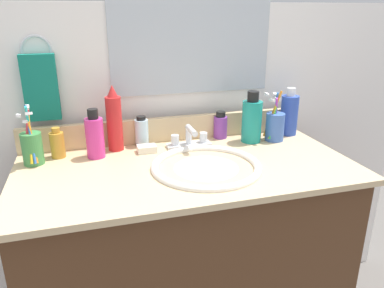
{
  "coord_description": "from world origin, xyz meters",
  "views": [
    {
      "loc": [
        -0.29,
        -1.04,
        1.27
      ],
      "look_at": [
        0.02,
        0.0,
        0.88
      ],
      "focal_mm": 34.66,
      "sensor_mm": 36.0,
      "label": 1
    }
  ],
  "objects_px": {
    "cup_green": "(32,146)",
    "soap_bar": "(147,149)",
    "bottle_oil_amber": "(57,144)",
    "bottle_cream_purple": "(220,126)",
    "bottle_mouthwash_teal": "(252,120)",
    "bottle_shampoo_blue": "(289,114)",
    "bottle_soap_pink": "(95,136)",
    "bottle_gel_clear": "(142,132)",
    "hand_towel": "(41,88)",
    "faucet": "(189,140)",
    "cup_blue_plastic": "(275,125)",
    "bottle_spray_red": "(114,121)"
  },
  "relations": [
    {
      "from": "cup_green",
      "to": "soap_bar",
      "type": "distance_m",
      "value": 0.37
    },
    {
      "from": "bottle_oil_amber",
      "to": "bottle_cream_purple",
      "type": "bearing_deg",
      "value": 3.89
    },
    {
      "from": "bottle_mouthwash_teal",
      "to": "bottle_shampoo_blue",
      "type": "xyz_separation_m",
      "value": [
        0.18,
        0.04,
        -0.0
      ]
    },
    {
      "from": "bottle_soap_pink",
      "to": "bottle_mouthwash_teal",
      "type": "relative_size",
      "value": 0.87
    },
    {
      "from": "bottle_mouthwash_teal",
      "to": "bottle_cream_purple",
      "type": "distance_m",
      "value": 0.12
    },
    {
      "from": "bottle_gel_clear",
      "to": "hand_towel",
      "type": "bearing_deg",
      "value": 170.9
    },
    {
      "from": "hand_towel",
      "to": "bottle_shampoo_blue",
      "type": "distance_m",
      "value": 0.91
    },
    {
      "from": "faucet",
      "to": "cup_blue_plastic",
      "type": "height_order",
      "value": "cup_blue_plastic"
    },
    {
      "from": "bottle_gel_clear",
      "to": "bottle_shampoo_blue",
      "type": "xyz_separation_m",
      "value": [
        0.58,
        -0.03,
        0.03
      ]
    },
    {
      "from": "bottle_spray_red",
      "to": "cup_green",
      "type": "relative_size",
      "value": 1.19
    },
    {
      "from": "bottle_mouthwash_teal",
      "to": "cup_blue_plastic",
      "type": "bearing_deg",
      "value": -7.32
    },
    {
      "from": "cup_green",
      "to": "soap_bar",
      "type": "relative_size",
      "value": 3.0
    },
    {
      "from": "bottle_spray_red",
      "to": "cup_blue_plastic",
      "type": "height_order",
      "value": "bottle_spray_red"
    },
    {
      "from": "faucet",
      "to": "bottle_soap_pink",
      "type": "relative_size",
      "value": 0.97
    },
    {
      "from": "bottle_oil_amber",
      "to": "bottle_gel_clear",
      "type": "bearing_deg",
      "value": 6.92
    },
    {
      "from": "hand_towel",
      "to": "bottle_oil_amber",
      "type": "xyz_separation_m",
      "value": [
        0.04,
        -0.09,
        -0.17
      ]
    },
    {
      "from": "bottle_gel_clear",
      "to": "bottle_mouthwash_teal",
      "type": "bearing_deg",
      "value": -9.48
    },
    {
      "from": "bottle_soap_pink",
      "to": "cup_blue_plastic",
      "type": "xyz_separation_m",
      "value": [
        0.65,
        -0.01,
        -0.01
      ]
    },
    {
      "from": "bottle_oil_amber",
      "to": "bottle_shampoo_blue",
      "type": "xyz_separation_m",
      "value": [
        0.86,
        0.01,
        0.04
      ]
    },
    {
      "from": "hand_towel",
      "to": "cup_blue_plastic",
      "type": "relative_size",
      "value": 1.16
    },
    {
      "from": "faucet",
      "to": "bottle_shampoo_blue",
      "type": "bearing_deg",
      "value": 5.07
    },
    {
      "from": "bottle_spray_red",
      "to": "hand_towel",
      "type": "bearing_deg",
      "value": 163.53
    },
    {
      "from": "bottle_shampoo_blue",
      "to": "cup_green",
      "type": "xyz_separation_m",
      "value": [
        -0.93,
        -0.05,
        -0.02
      ]
    },
    {
      "from": "soap_bar",
      "to": "cup_blue_plastic",
      "type": "bearing_deg",
      "value": -0.84
    },
    {
      "from": "bottle_oil_amber",
      "to": "bottle_soap_pink",
      "type": "xyz_separation_m",
      "value": [
        0.12,
        -0.03,
        0.03
      ]
    },
    {
      "from": "faucet",
      "to": "soap_bar",
      "type": "relative_size",
      "value": 2.5
    },
    {
      "from": "bottle_cream_purple",
      "to": "bottle_mouthwash_teal",
      "type": "bearing_deg",
      "value": -36.96
    },
    {
      "from": "cup_green",
      "to": "cup_blue_plastic",
      "type": "bearing_deg",
      "value": -0.2
    },
    {
      "from": "bottle_spray_red",
      "to": "bottle_shampoo_blue",
      "type": "relative_size",
      "value": 1.24
    },
    {
      "from": "bottle_spray_red",
      "to": "cup_green",
      "type": "distance_m",
      "value": 0.27
    },
    {
      "from": "bottle_soap_pink",
      "to": "cup_blue_plastic",
      "type": "bearing_deg",
      "value": -0.85
    },
    {
      "from": "bottle_spray_red",
      "to": "cup_blue_plastic",
      "type": "distance_m",
      "value": 0.59
    },
    {
      "from": "bottle_soap_pink",
      "to": "soap_bar",
      "type": "height_order",
      "value": "bottle_soap_pink"
    },
    {
      "from": "hand_towel",
      "to": "faucet",
      "type": "relative_size",
      "value": 1.38
    },
    {
      "from": "bottle_soap_pink",
      "to": "bottle_shampoo_blue",
      "type": "xyz_separation_m",
      "value": [
        0.74,
        0.04,
        0.01
      ]
    },
    {
      "from": "soap_bar",
      "to": "bottle_mouthwash_teal",
      "type": "bearing_deg",
      "value": 0.64
    },
    {
      "from": "hand_towel",
      "to": "bottle_oil_amber",
      "type": "distance_m",
      "value": 0.2
    },
    {
      "from": "bottle_mouthwash_teal",
      "to": "bottle_cream_purple",
      "type": "xyz_separation_m",
      "value": [
        -0.1,
        0.07,
        -0.04
      ]
    },
    {
      "from": "hand_towel",
      "to": "cup_green",
      "type": "bearing_deg",
      "value": -105.91
    },
    {
      "from": "bottle_mouthwash_teal",
      "to": "bottle_shampoo_blue",
      "type": "bearing_deg",
      "value": 12.68
    },
    {
      "from": "bottle_soap_pink",
      "to": "cup_green",
      "type": "distance_m",
      "value": 0.19
    },
    {
      "from": "cup_blue_plastic",
      "to": "bottle_mouthwash_teal",
      "type": "bearing_deg",
      "value": 172.68
    },
    {
      "from": "faucet",
      "to": "bottle_gel_clear",
      "type": "bearing_deg",
      "value": 158.26
    },
    {
      "from": "soap_bar",
      "to": "cup_green",
      "type": "bearing_deg",
      "value": -179.35
    },
    {
      "from": "bottle_mouthwash_teal",
      "to": "bottle_shampoo_blue",
      "type": "distance_m",
      "value": 0.18
    },
    {
      "from": "bottle_soap_pink",
      "to": "faucet",
      "type": "bearing_deg",
      "value": 0.86
    },
    {
      "from": "hand_towel",
      "to": "bottle_spray_red",
      "type": "bearing_deg",
      "value": -16.47
    },
    {
      "from": "faucet",
      "to": "bottle_oil_amber",
      "type": "xyz_separation_m",
      "value": [
        -0.44,
        0.03,
        0.02
      ]
    },
    {
      "from": "bottle_soap_pink",
      "to": "cup_green",
      "type": "relative_size",
      "value": 0.86
    },
    {
      "from": "bottle_mouthwash_teal",
      "to": "bottle_gel_clear",
      "type": "xyz_separation_m",
      "value": [
        -0.4,
        0.07,
        -0.03
      ]
    }
  ]
}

